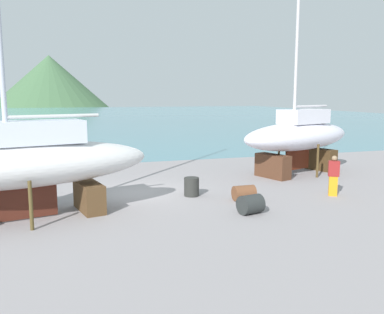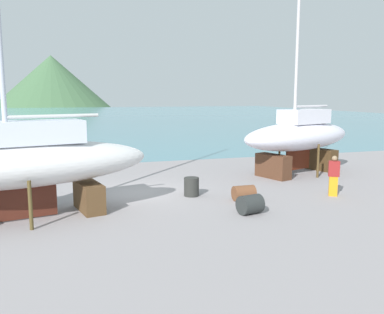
{
  "view_description": "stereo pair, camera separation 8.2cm",
  "coord_description": "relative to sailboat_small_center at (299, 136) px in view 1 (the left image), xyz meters",
  "views": [
    {
      "loc": [
        -3.05,
        -16.99,
        4.18
      ],
      "look_at": [
        2.1,
        -0.37,
        1.51
      ],
      "focal_mm": 38.25,
      "sensor_mm": 36.0,
      "label": 1
    },
    {
      "loc": [
        -2.97,
        -17.02,
        4.18
      ],
      "look_at": [
        2.1,
        -0.37,
        1.51
      ],
      "focal_mm": 38.25,
      "sensor_mm": 36.0,
      "label": 2
    }
  ],
  "objects": [
    {
      "name": "headland_hill",
      "position": [
        -16.98,
        154.97,
        -2.0
      ],
      "size": [
        86.95,
        86.95,
        39.05
      ],
      "primitive_type": "cone",
      "color": "#436743",
      "rests_on": "ground"
    },
    {
      "name": "worker",
      "position": [
        -1.22,
        -4.75,
        -1.12
      ],
      "size": [
        0.5,
        0.43,
        1.69
      ],
      "rotation": [
        0.0,
        0.0,
        4.18
      ],
      "color": "orange",
      "rests_on": "ground"
    },
    {
      "name": "ground_plane",
      "position": [
        -8.69,
        -4.69,
        -2.0
      ],
      "size": [
        42.92,
        42.92,
        0.0
      ],
      "primitive_type": "plane",
      "color": "gray"
    },
    {
      "name": "sailboat_far_slipway",
      "position": [
        -13.13,
        -4.48,
        -0.07
      ],
      "size": [
        8.99,
        4.18,
        14.95
      ],
      "rotation": [
        0.0,
        0.0,
        3.37
      ],
      "color": "brown",
      "rests_on": "ground"
    },
    {
      "name": "barrel_rust_far",
      "position": [
        -5.06,
        -4.32,
        -1.7
      ],
      "size": [
        0.86,
        0.61,
        0.6
      ],
      "primitive_type": "cylinder",
      "rotation": [
        1.57,
        0.0,
        1.58
      ],
      "color": "brown",
      "rests_on": "ground"
    },
    {
      "name": "barrel_ochre",
      "position": [
        -6.85,
        -3.02,
        -1.61
      ],
      "size": [
        0.88,
        0.88,
        0.77
      ],
      "primitive_type": "cylinder",
      "rotation": [
        0.0,
        0.0,
        2.43
      ],
      "color": "#2C2D2A",
      "rests_on": "ground"
    },
    {
      "name": "sailboat_small_center",
      "position": [
        0.0,
        0.0,
        0.0
      ],
      "size": [
        7.88,
        4.66,
        13.61
      ],
      "rotation": [
        0.0,
        0.0,
        3.47
      ],
      "color": "#50301F",
      "rests_on": "ground"
    },
    {
      "name": "sea_water",
      "position": [
        -8.69,
        63.39,
        -2.0
      ],
      "size": [
        129.78,
        114.7,
        0.01
      ],
      "primitive_type": "cube",
      "color": "teal",
      "rests_on": "ground"
    },
    {
      "name": "barrel_tipped_left",
      "position": [
        -5.61,
        -6.1,
        -1.66
      ],
      "size": [
        0.93,
        0.84,
        0.68
      ],
      "primitive_type": "cylinder",
      "rotation": [
        1.57,
        0.0,
        4.94
      ],
      "color": "#2A2E2D",
      "rests_on": "ground"
    }
  ]
}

